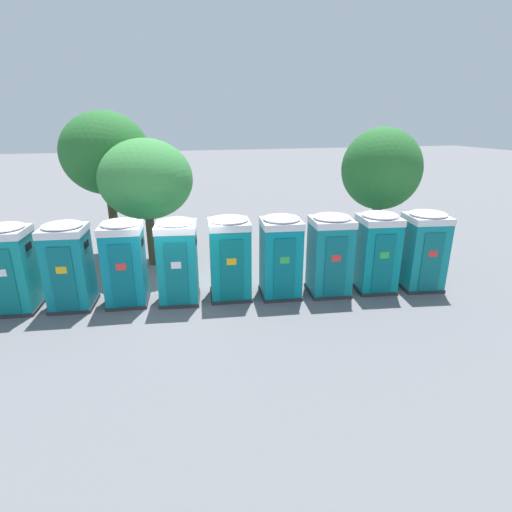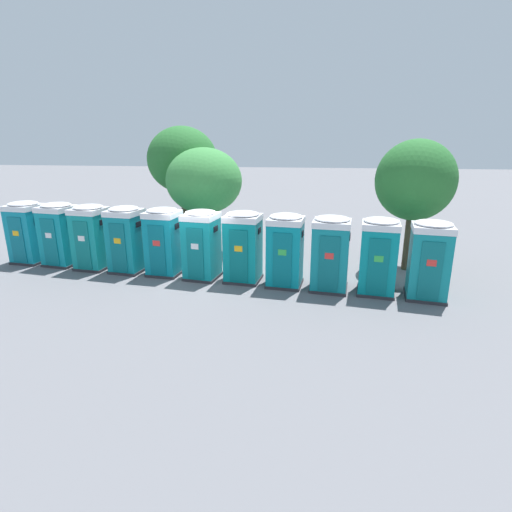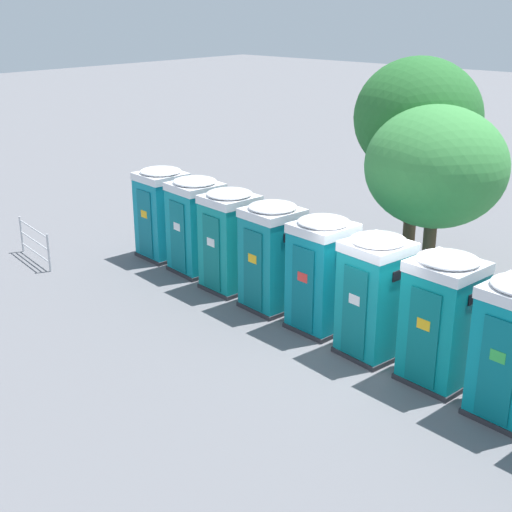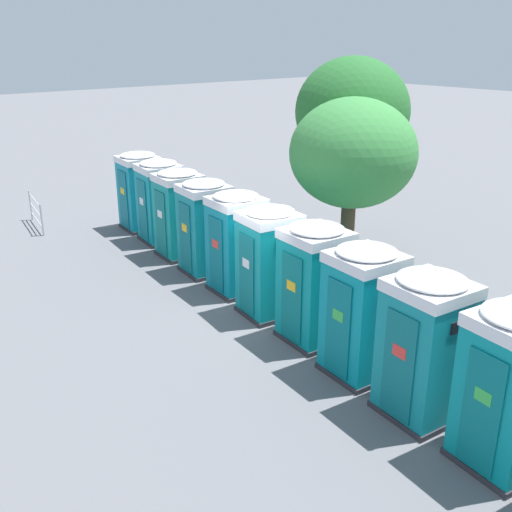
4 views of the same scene
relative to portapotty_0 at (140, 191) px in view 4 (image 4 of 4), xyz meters
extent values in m
plane|color=slate|center=(7.64, -0.89, -1.28)|extent=(120.00, 120.00, 0.00)
cube|color=#2D2D33|center=(0.00, 0.01, -1.23)|extent=(1.33, 1.32, 0.10)
cube|color=#0E859B|center=(0.00, 0.01, -0.13)|extent=(1.27, 1.25, 2.10)
cube|color=#0B6879|center=(-0.06, -0.58, -0.21)|extent=(0.64, 0.10, 1.85)
cube|color=yellow|center=(-0.06, -0.59, 0.07)|extent=(0.28, 0.04, 0.20)
cube|color=black|center=(0.59, -0.05, 0.60)|extent=(0.06, 0.36, 0.20)
cube|color=white|center=(0.00, 0.01, 1.02)|extent=(1.31, 1.29, 0.20)
ellipsoid|color=white|center=(0.00, 0.01, 1.17)|extent=(1.24, 1.23, 0.18)
cube|color=#2D2D33|center=(1.53, -0.16, -1.23)|extent=(1.38, 1.35, 0.10)
cube|color=#0D8997|center=(1.53, -0.16, -0.13)|extent=(1.31, 1.29, 2.10)
cube|color=#0A6B76|center=(1.45, -0.74, -0.21)|extent=(0.64, 0.12, 1.85)
cube|color=white|center=(1.45, -0.75, 0.07)|extent=(0.28, 0.05, 0.20)
cube|color=black|center=(2.12, -0.24, 0.60)|extent=(0.07, 0.36, 0.20)
cube|color=white|center=(1.53, -0.16, 1.02)|extent=(1.35, 1.33, 0.20)
ellipsoid|color=white|center=(1.53, -0.16, 1.17)|extent=(1.29, 1.26, 0.18)
cube|color=#2D2D33|center=(3.04, -0.44, -1.23)|extent=(1.29, 1.31, 0.10)
cube|color=#0F8B8B|center=(3.04, -0.44, -0.13)|extent=(1.23, 1.25, 2.10)
cube|color=#0C6D6D|center=(2.98, -1.02, -0.21)|extent=(0.62, 0.09, 1.85)
cube|color=white|center=(2.98, -1.04, 0.07)|extent=(0.28, 0.04, 0.20)
cube|color=black|center=(3.61, -0.50, 0.60)|extent=(0.06, 0.36, 0.20)
cube|color=white|center=(3.04, -0.44, 1.02)|extent=(1.27, 1.29, 0.20)
ellipsoid|color=white|center=(3.04, -0.44, 1.17)|extent=(1.21, 1.22, 0.18)
cube|color=#2D2D33|center=(4.57, -0.62, -1.23)|extent=(1.31, 1.33, 0.10)
cube|color=#0D818C|center=(4.57, -0.62, -0.13)|extent=(1.25, 1.27, 2.10)
cube|color=#0A656D|center=(4.50, -1.20, -0.21)|extent=(0.62, 0.10, 1.85)
cube|color=yellow|center=(4.50, -1.22, 0.07)|extent=(0.28, 0.04, 0.20)
cube|color=black|center=(5.14, -0.69, 0.60)|extent=(0.07, 0.36, 0.20)
cube|color=white|center=(4.57, -0.62, 1.02)|extent=(1.29, 1.31, 0.20)
ellipsoid|color=white|center=(4.57, -0.62, 1.17)|extent=(1.23, 1.24, 0.18)
cube|color=#2D2D33|center=(6.10, -0.76, -1.23)|extent=(1.27, 1.30, 0.10)
cube|color=#0A8294|center=(6.10, -0.76, -0.13)|extent=(1.21, 1.24, 2.10)
cube|color=#076573|center=(6.05, -1.34, -0.21)|extent=(0.61, 0.09, 1.85)
cube|color=red|center=(6.05, -1.36, 0.07)|extent=(0.28, 0.03, 0.20)
cube|color=black|center=(6.67, -0.81, 0.60)|extent=(0.06, 0.36, 0.20)
cube|color=white|center=(6.10, -0.76, 1.02)|extent=(1.25, 1.28, 0.20)
ellipsoid|color=white|center=(6.10, -0.76, 1.17)|extent=(1.19, 1.21, 0.18)
cube|color=#2D2D33|center=(7.62, -1.01, -1.23)|extent=(1.33, 1.35, 0.10)
cube|color=#0D8B91|center=(7.62, -1.01, -0.13)|extent=(1.26, 1.29, 2.10)
cube|color=#0A6C71|center=(7.54, -1.59, -0.21)|extent=(0.61, 0.12, 1.85)
cube|color=white|center=(7.53, -1.61, 0.07)|extent=(0.28, 0.05, 0.20)
cube|color=black|center=(8.18, -1.09, 0.60)|extent=(0.08, 0.36, 0.20)
cube|color=white|center=(7.62, -1.01, 1.02)|extent=(1.30, 1.33, 0.20)
ellipsoid|color=white|center=(7.62, -1.01, 1.17)|extent=(1.24, 1.26, 0.18)
cube|color=#2D2D33|center=(9.16, -1.10, -1.23)|extent=(1.35, 1.32, 0.10)
cube|color=#07878B|center=(9.16, -1.10, -0.13)|extent=(1.29, 1.26, 2.10)
cube|color=#076A6C|center=(9.10, -1.68, -0.21)|extent=(0.64, 0.10, 1.85)
cube|color=yellow|center=(9.10, -1.70, 0.07)|extent=(0.28, 0.04, 0.20)
cube|color=black|center=(9.75, -1.17, 0.60)|extent=(0.06, 0.36, 0.20)
cube|color=white|center=(9.16, -1.10, 1.02)|extent=(1.33, 1.30, 0.20)
ellipsoid|color=white|center=(9.16, -1.10, 1.17)|extent=(1.26, 1.23, 0.18)
cube|color=#2D2D33|center=(10.68, -1.37, -1.23)|extent=(1.32, 1.32, 0.10)
cube|color=#078896|center=(10.68, -1.37, -0.13)|extent=(1.25, 1.26, 2.10)
cube|color=#076A75|center=(10.61, -1.95, -0.21)|extent=(0.63, 0.10, 1.85)
cube|color=green|center=(10.61, -1.97, 0.07)|extent=(0.28, 0.04, 0.20)
cube|color=black|center=(11.25, -1.44, 0.60)|extent=(0.06, 0.36, 0.20)
cube|color=white|center=(10.68, -1.37, 1.02)|extent=(1.29, 1.29, 0.20)
ellipsoid|color=white|center=(10.68, -1.37, 1.17)|extent=(1.23, 1.23, 0.18)
cube|color=#2D2D33|center=(12.20, -1.59, -1.23)|extent=(1.37, 1.33, 0.10)
cube|color=#0E818B|center=(12.20, -1.59, -0.13)|extent=(1.30, 1.27, 2.10)
cube|color=#0B656C|center=(12.13, -2.17, -0.21)|extent=(0.65, 0.11, 1.85)
cube|color=red|center=(12.13, -2.19, 0.07)|extent=(0.28, 0.04, 0.20)
cube|color=black|center=(12.79, -1.66, 0.60)|extent=(0.07, 0.36, 0.20)
cube|color=white|center=(12.20, -1.59, 1.02)|extent=(1.34, 1.31, 0.20)
ellipsoid|color=white|center=(12.20, -1.59, 1.17)|extent=(1.28, 1.24, 0.18)
cube|color=#2D2D33|center=(13.73, -1.71, -1.23)|extent=(1.35, 1.35, 0.10)
cube|color=#07878E|center=(13.73, -1.71, -0.13)|extent=(1.28, 1.29, 2.10)
cube|color=#07696F|center=(13.65, -2.29, -0.21)|extent=(0.62, 0.12, 1.85)
cube|color=green|center=(13.65, -2.31, 0.07)|extent=(0.28, 0.05, 0.20)
cylinder|color=#4C3826|center=(6.87, 2.48, -0.07)|extent=(0.31, 0.31, 2.42)
ellipsoid|color=#3D8C42|center=(6.87, 2.48, 1.92)|extent=(3.29, 3.29, 2.83)
cylinder|color=#4C3826|center=(5.48, 3.95, 0.30)|extent=(0.34, 0.34, 3.17)
ellipsoid|color=#286B2D|center=(5.48, 3.95, 2.73)|extent=(3.25, 3.25, 3.05)
cylinder|color=#B7B7BC|center=(-3.29, -2.47, -0.76)|extent=(0.06, 0.06, 1.05)
cylinder|color=#B7B7BC|center=(-1.32, -2.83, -0.76)|extent=(0.06, 0.06, 1.05)
cylinder|color=#B7B7BC|center=(-2.31, -2.65, -0.33)|extent=(1.97, 0.40, 0.04)
cylinder|color=#B7B7BC|center=(-2.31, -2.65, -0.68)|extent=(1.97, 0.40, 0.04)
cylinder|color=#B7B7BC|center=(-2.31, -2.65, -1.03)|extent=(1.97, 0.40, 0.04)
camera|label=1|loc=(7.08, -12.28, 3.96)|focal=28.00mm
camera|label=2|loc=(11.42, -14.61, 3.66)|focal=28.00mm
camera|label=3|loc=(14.64, -12.30, 5.55)|focal=50.00mm
camera|label=4|loc=(17.09, -9.25, 4.76)|focal=42.00mm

